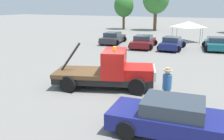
# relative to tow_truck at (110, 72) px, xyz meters

# --- Properties ---
(ground_plane) EXTENTS (160.00, 160.00, 0.00)m
(ground_plane) POSITION_rel_tow_truck_xyz_m (-0.32, -0.10, -0.92)
(ground_plane) COLOR gray
(tow_truck) EXTENTS (5.89, 3.62, 2.51)m
(tow_truck) POSITION_rel_tow_truck_xyz_m (0.00, 0.00, 0.00)
(tow_truck) COLOR black
(tow_truck) RESTS_ON ground
(foreground_car) EXTENTS (5.06, 2.20, 1.34)m
(foreground_car) POSITION_rel_tow_truck_xyz_m (4.39, -3.88, -0.27)
(foreground_car) COLOR navy
(foreground_car) RESTS_ON ground
(person_near_truck) EXTENTS (0.41, 0.41, 1.85)m
(person_near_truck) POSITION_rel_tow_truck_xyz_m (3.48, -1.53, 0.17)
(person_near_truck) COLOR #38383D
(person_near_truck) RESTS_ON ground
(parked_car_charcoal) EXTENTS (2.84, 4.94, 1.34)m
(parked_car_charcoal) POSITION_rel_tow_truck_xyz_m (-6.36, 14.92, -0.27)
(parked_car_charcoal) COLOR #2D2D33
(parked_car_charcoal) RESTS_ON ground
(parked_car_maroon) EXTENTS (2.86, 4.97, 1.34)m
(parked_car_maroon) POSITION_rel_tow_truck_xyz_m (-2.17, 13.50, -0.27)
(parked_car_maroon) COLOR maroon
(parked_car_maroon) RESTS_ON ground
(parked_car_navy) EXTENTS (2.37, 4.51, 1.34)m
(parked_car_navy) POSITION_rel_tow_truck_xyz_m (0.84, 13.60, -0.27)
(parked_car_navy) COLOR navy
(parked_car_navy) RESTS_ON ground
(parked_car_teal) EXTENTS (2.84, 4.46, 1.34)m
(parked_car_teal) POSITION_rel_tow_truck_xyz_m (4.95, 15.03, -0.27)
(parked_car_teal) COLOR #196670
(parked_car_teal) RESTS_ON ground
(canopy_tent_white) EXTENTS (3.27, 3.27, 2.51)m
(canopy_tent_white) POSITION_rel_tow_truck_xyz_m (1.55, 19.84, 1.24)
(canopy_tent_white) COLOR #9E9EA3
(canopy_tent_white) RESTS_ON ground
(tree_center) EXTENTS (3.54, 3.54, 6.32)m
(tree_center) POSITION_rel_tow_truck_xyz_m (-11.56, 31.70, 3.33)
(tree_center) COLOR brown
(tree_center) RESTS_ON ground
(traffic_cone) EXTENTS (0.40, 0.40, 0.55)m
(traffic_cone) POSITION_rel_tow_truck_xyz_m (0.79, 4.11, -0.66)
(traffic_cone) COLOR black
(traffic_cone) RESTS_ON ground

